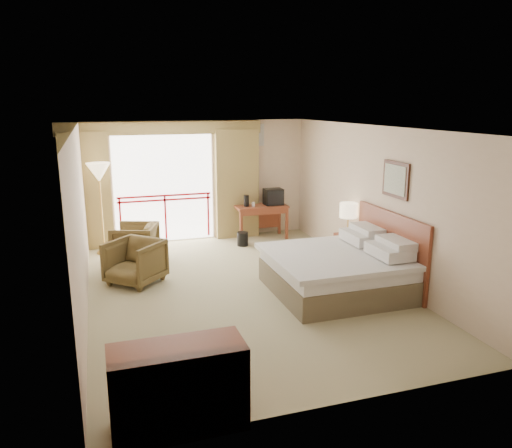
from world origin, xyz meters
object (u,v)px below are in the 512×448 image
object	(u,v)px
bed	(339,270)
floor_lamp	(99,176)
desk	(260,212)
armchair_near	(136,283)
armchair_far	(136,261)
table_lamp	(348,211)
dresser	(178,388)
nightstand	(348,250)
side_table	(119,252)
tv	(273,197)
wastebasket	(243,239)

from	to	relation	value
bed	floor_lamp	world-z (taller)	floor_lamp
desk	armchair_near	size ratio (longest dim) A/B	1.40
armchair_far	armchair_near	world-z (taller)	armchair_near
table_lamp	dresser	world-z (taller)	table_lamp
nightstand	side_table	size ratio (longest dim) A/B	1.11
armchair_near	side_table	world-z (taller)	side_table
armchair_near	side_table	xyz separation A→B (m)	(-0.24, 0.78, 0.37)
nightstand	table_lamp	world-z (taller)	table_lamp
armchair_near	dresser	world-z (taller)	dresser
armchair_near	side_table	size ratio (longest dim) A/B	1.60
table_lamp	floor_lamp	size ratio (longest dim) A/B	0.32
desk	dresser	distance (m)	7.08
nightstand	table_lamp	xyz separation A→B (m)	(0.00, 0.05, 0.76)
armchair_near	side_table	bearing A→B (deg)	150.50
armchair_far	dresser	bearing A→B (deg)	19.16
tv	armchair_near	size ratio (longest dim) A/B	0.49
tv	side_table	size ratio (longest dim) A/B	0.78
table_lamp	side_table	world-z (taller)	table_lamp
tv	dresser	size ratio (longest dim) A/B	0.32
wastebasket	floor_lamp	world-z (taller)	floor_lamp
table_lamp	armchair_far	bearing A→B (deg)	159.87
table_lamp	dresser	size ratio (longest dim) A/B	0.47
bed	dresser	distance (m)	4.17
bed	armchair_far	xyz separation A→B (m)	(-3.09, 2.74, -0.38)
side_table	tv	bearing A→B (deg)	20.95
bed	tv	bearing A→B (deg)	87.82
dresser	floor_lamp	bearing A→B (deg)	91.37
armchair_far	side_table	world-z (taller)	side_table
wastebasket	table_lamp	bearing A→B (deg)	-49.05
side_table	armchair_far	bearing A→B (deg)	56.17
bed	side_table	world-z (taller)	bed
desk	armchair_far	world-z (taller)	desk
bed	armchair_far	size ratio (longest dim) A/B	2.56
armchair_far	desk	bearing A→B (deg)	126.89
side_table	dresser	distance (m)	5.02
armchair_near	side_table	distance (m)	0.90
tv	floor_lamp	world-z (taller)	floor_lamp
desk	dresser	size ratio (longest dim) A/B	0.92
bed	floor_lamp	xyz separation A→B (m)	(-3.67, 3.48, 1.26)
tv	wastebasket	bearing A→B (deg)	-138.13
dresser	table_lamp	bearing A→B (deg)	42.08
tv	side_table	bearing A→B (deg)	-145.13
desk	armchair_near	xyz separation A→B (m)	(-3.03, -2.21, -0.61)
side_table	dresser	world-z (taller)	dresser
table_lamp	tv	bearing A→B (deg)	107.01
nightstand	dresser	size ratio (longest dim) A/B	0.46
nightstand	armchair_near	size ratio (longest dim) A/B	0.70
side_table	bed	bearing A→B (deg)	-33.13
desk	floor_lamp	xyz separation A→B (m)	(-3.51, -0.18, 1.03)
dresser	armchair_far	bearing A→B (deg)	85.99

